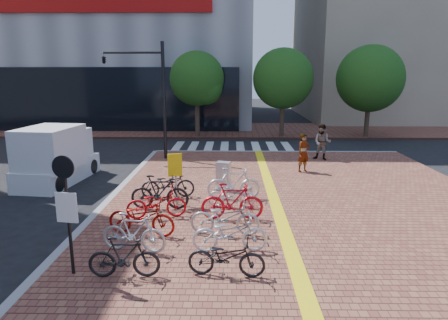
{
  "coord_description": "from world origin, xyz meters",
  "views": [
    {
      "loc": [
        0.46,
        -10.79,
        4.68
      ],
      "look_at": [
        0.16,
        4.4,
        1.3
      ],
      "focal_mm": 32.0,
      "sensor_mm": 36.0,
      "label": 1
    }
  ],
  "objects_px": {
    "bike_11": "(234,183)",
    "bike_10": "(231,195)",
    "traffic_light_pole": "(136,79)",
    "bike_6": "(226,257)",
    "notice_sign": "(66,201)",
    "yellow_sign": "(176,170)",
    "utility_box": "(223,176)",
    "bike_0": "(124,257)",
    "bike_8": "(225,217)",
    "pedestrian_a": "(304,153)",
    "bike_2": "(141,217)",
    "bike_7": "(230,233)",
    "bike_1": "(134,233)",
    "bike_3": "(156,203)",
    "pedestrian_b": "(322,142)",
    "bike_4": "(160,192)",
    "box_truck": "(56,156)",
    "bike_5": "(168,184)",
    "bike_9": "(232,201)"
  },
  "relations": [
    {
      "from": "bike_5",
      "to": "box_truck",
      "type": "bearing_deg",
      "value": 55.18
    },
    {
      "from": "traffic_light_pole",
      "to": "bike_11",
      "type": "bearing_deg",
      "value": -54.14
    },
    {
      "from": "bike_4",
      "to": "traffic_light_pole",
      "type": "xyz_separation_m",
      "value": [
        -2.51,
        8.07,
        3.57
      ]
    },
    {
      "from": "pedestrian_b",
      "to": "bike_11",
      "type": "bearing_deg",
      "value": -98.37
    },
    {
      "from": "bike_11",
      "to": "bike_10",
      "type": "bearing_deg",
      "value": 172.05
    },
    {
      "from": "bike_9",
      "to": "traffic_light_pole",
      "type": "xyz_separation_m",
      "value": [
        -4.94,
        8.98,
        3.57
      ]
    },
    {
      "from": "bike_10",
      "to": "bike_7",
      "type": "bearing_deg",
      "value": -177.28
    },
    {
      "from": "bike_0",
      "to": "pedestrian_a",
      "type": "relative_size",
      "value": 0.91
    },
    {
      "from": "bike_4",
      "to": "pedestrian_a",
      "type": "xyz_separation_m",
      "value": [
        5.7,
        5.24,
        0.3
      ]
    },
    {
      "from": "utility_box",
      "to": "yellow_sign",
      "type": "distance_m",
      "value": 2.5
    },
    {
      "from": "bike_0",
      "to": "bike_8",
      "type": "height_order",
      "value": "bike_8"
    },
    {
      "from": "box_truck",
      "to": "bike_6",
      "type": "bearing_deg",
      "value": -48.09
    },
    {
      "from": "pedestrian_a",
      "to": "bike_3",
      "type": "bearing_deg",
      "value": -165.14
    },
    {
      "from": "bike_11",
      "to": "traffic_light_pole",
      "type": "height_order",
      "value": "traffic_light_pole"
    },
    {
      "from": "bike_7",
      "to": "box_truck",
      "type": "distance_m",
      "value": 10.25
    },
    {
      "from": "bike_2",
      "to": "traffic_light_pole",
      "type": "xyz_separation_m",
      "value": [
        -2.38,
        10.24,
        3.64
      ]
    },
    {
      "from": "bike_3",
      "to": "bike_5",
      "type": "xyz_separation_m",
      "value": [
        0.03,
        2.1,
        0.02
      ]
    },
    {
      "from": "bike_11",
      "to": "traffic_light_pole",
      "type": "bearing_deg",
      "value": 33.41
    },
    {
      "from": "bike_2",
      "to": "bike_10",
      "type": "xyz_separation_m",
      "value": [
        2.53,
        2.44,
        -0.09
      ]
    },
    {
      "from": "bike_8",
      "to": "yellow_sign",
      "type": "bearing_deg",
      "value": 37.93
    },
    {
      "from": "bike_6",
      "to": "notice_sign",
      "type": "xyz_separation_m",
      "value": [
        -3.52,
        0.01,
        1.29
      ]
    },
    {
      "from": "bike_2",
      "to": "pedestrian_a",
      "type": "distance_m",
      "value": 9.43
    },
    {
      "from": "bike_6",
      "to": "pedestrian_b",
      "type": "distance_m",
      "value": 13.21
    },
    {
      "from": "bike_3",
      "to": "bike_10",
      "type": "relative_size",
      "value": 1.16
    },
    {
      "from": "bike_9",
      "to": "yellow_sign",
      "type": "bearing_deg",
      "value": 53.08
    },
    {
      "from": "bike_7",
      "to": "bike_0",
      "type": "bearing_deg",
      "value": 116.15
    },
    {
      "from": "bike_0",
      "to": "pedestrian_b",
      "type": "height_order",
      "value": "pedestrian_b"
    },
    {
      "from": "bike_8",
      "to": "bike_11",
      "type": "xyz_separation_m",
      "value": [
        0.26,
        3.28,
        0.06
      ]
    },
    {
      "from": "bike_4",
      "to": "notice_sign",
      "type": "distance_m",
      "value": 4.75
    },
    {
      "from": "box_truck",
      "to": "bike_7",
      "type": "bearing_deg",
      "value": -43.13
    },
    {
      "from": "bike_2",
      "to": "bike_7",
      "type": "xyz_separation_m",
      "value": [
        2.5,
        -1.03,
        -0.01
      ]
    },
    {
      "from": "bike_1",
      "to": "traffic_light_pole",
      "type": "distance_m",
      "value": 12.14
    },
    {
      "from": "box_truck",
      "to": "bike_9",
      "type": "bearing_deg",
      "value": -31.99
    },
    {
      "from": "bike_7",
      "to": "bike_4",
      "type": "bearing_deg",
      "value": 32.56
    },
    {
      "from": "bike_1",
      "to": "pedestrian_a",
      "type": "xyz_separation_m",
      "value": [
        5.78,
        8.49,
        0.37
      ]
    },
    {
      "from": "bike_0",
      "to": "yellow_sign",
      "type": "distance_m",
      "value": 5.12
    },
    {
      "from": "utility_box",
      "to": "bike_7",
      "type": "bearing_deg",
      "value": -87.08
    },
    {
      "from": "bike_0",
      "to": "bike_11",
      "type": "xyz_separation_m",
      "value": [
        2.47,
        5.72,
        0.1
      ]
    },
    {
      "from": "bike_1",
      "to": "bike_3",
      "type": "bearing_deg",
      "value": 7.42
    },
    {
      "from": "bike_6",
      "to": "box_truck",
      "type": "xyz_separation_m",
      "value": [
        -7.4,
        8.25,
        0.56
      ]
    },
    {
      "from": "yellow_sign",
      "to": "bike_3",
      "type": "bearing_deg",
      "value": -108.76
    },
    {
      "from": "bike_0",
      "to": "notice_sign",
      "type": "distance_m",
      "value": 1.77
    },
    {
      "from": "bike_0",
      "to": "traffic_light_pole",
      "type": "distance_m",
      "value": 13.39
    },
    {
      "from": "pedestrian_b",
      "to": "utility_box",
      "type": "distance_m",
      "value": 7.52
    },
    {
      "from": "bike_4",
      "to": "traffic_light_pole",
      "type": "height_order",
      "value": "traffic_light_pole"
    },
    {
      "from": "bike_0",
      "to": "bike_10",
      "type": "relative_size",
      "value": 0.99
    },
    {
      "from": "bike_3",
      "to": "bike_11",
      "type": "distance_m",
      "value": 3.15
    },
    {
      "from": "bike_4",
      "to": "box_truck",
      "type": "bearing_deg",
      "value": 54.79
    },
    {
      "from": "bike_0",
      "to": "bike_9",
      "type": "xyz_separation_m",
      "value": [
        2.41,
        3.65,
        0.1
      ]
    },
    {
      "from": "yellow_sign",
      "to": "utility_box",
      "type": "bearing_deg",
      "value": 48.24
    }
  ]
}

